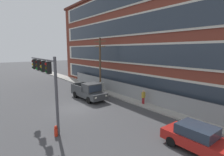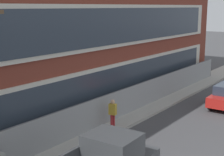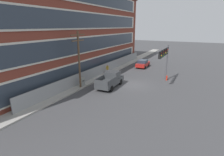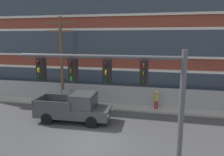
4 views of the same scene
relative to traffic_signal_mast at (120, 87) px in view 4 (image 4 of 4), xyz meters
name	(u,v)px [view 4 (image 4 of 4)]	position (x,y,z in m)	size (l,w,h in m)	color
ground_plane	(92,142)	(-2.28, 3.49, -4.17)	(160.00, 160.00, 0.00)	#424244
sidewalk_building_side	(116,105)	(-2.28, 10.25, -4.09)	(80.00, 2.19, 0.16)	#9E9B93
brick_mill_building	(129,24)	(-2.05, 15.40, 3.08)	(41.65, 8.70, 14.47)	brown
chain_link_fence	(153,97)	(0.90, 10.48, -3.25)	(34.17, 0.06, 1.81)	gray
traffic_signal_mast	(120,87)	(0.00, 0.00, 0.00)	(6.24, 0.43, 5.55)	#4C4C51
pickup_truck_dark_grey	(75,108)	(-4.41, 6.26, -3.20)	(5.42, 2.29, 2.07)	#383A3D
utility_pole_near_corner	(61,57)	(-6.92, 9.56, 0.13)	(2.79, 0.26, 7.62)	brown
electrical_cabinet	(67,98)	(-6.53, 9.53, -3.46)	(0.67, 0.45, 1.42)	#939993
pedestrian_near_cabinet	(156,99)	(1.16, 9.83, -3.19)	(0.32, 0.43, 1.69)	maroon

